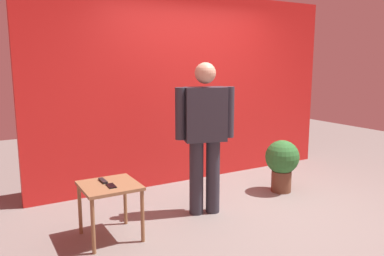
{
  "coord_description": "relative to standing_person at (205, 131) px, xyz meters",
  "views": [
    {
      "loc": [
        -2.71,
        -3.13,
        1.69
      ],
      "look_at": [
        -0.6,
        0.55,
        0.96
      ],
      "focal_mm": 35.76,
      "sensor_mm": 36.0,
      "label": 1
    }
  ],
  "objects": [
    {
      "name": "ground_plane",
      "position": [
        0.54,
        -0.37,
        -0.95
      ],
      "size": [
        12.0,
        12.0,
        0.0
      ],
      "primitive_type": "plane",
      "color": "gray"
    },
    {
      "name": "back_wall_red",
      "position": [
        0.54,
        1.21,
        0.36
      ],
      "size": [
        4.63,
        0.12,
        2.62
      ],
      "primitive_type": "cube",
      "color": "red",
      "rests_on": "ground_plane"
    },
    {
      "name": "standing_person",
      "position": [
        0.0,
        0.0,
        0.0
      ],
      "size": [
        0.67,
        0.34,
        1.69
      ],
      "color": "#2D2D38",
      "rests_on": "ground_plane"
    },
    {
      "name": "side_table",
      "position": [
        -1.12,
        -0.08,
        -0.48
      ],
      "size": [
        0.53,
        0.53,
        0.54
      ],
      "color": "olive",
      "rests_on": "ground_plane"
    },
    {
      "name": "cell_phone",
      "position": [
        -1.13,
        -0.16,
        -0.4
      ],
      "size": [
        0.07,
        0.15,
        0.01
      ],
      "primitive_type": "cube",
      "rotation": [
        0.0,
        0.0,
        -0.03
      ],
      "color": "black",
      "rests_on": "side_table"
    },
    {
      "name": "tv_remote",
      "position": [
        -1.15,
        0.02,
        -0.39
      ],
      "size": [
        0.05,
        0.17,
        0.02
      ],
      "primitive_type": "cube",
      "rotation": [
        0.0,
        0.0,
        0.02
      ],
      "color": "black",
      "rests_on": "side_table"
    },
    {
      "name": "potted_plant",
      "position": [
        1.26,
        0.11,
        -0.54
      ],
      "size": [
        0.44,
        0.44,
        0.69
      ],
      "color": "brown",
      "rests_on": "ground_plane"
    }
  ]
}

